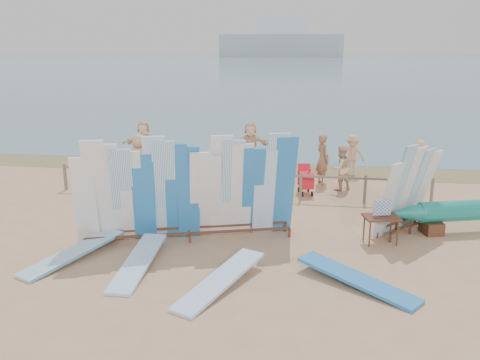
% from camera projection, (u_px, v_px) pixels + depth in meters
% --- Properties ---
extents(ground, '(160.00, 160.00, 0.00)m').
position_uv_depth(ground, '(221.00, 230.00, 13.68)').
color(ground, tan).
rests_on(ground, ground).
extents(ocean, '(320.00, 240.00, 0.02)m').
position_uv_depth(ocean, '(311.00, 62.00, 135.83)').
color(ocean, slate).
rests_on(ocean, ground).
extents(wet_sand_strip, '(40.00, 2.60, 0.01)m').
position_uv_depth(wet_sand_strip, '(255.00, 167.00, 20.55)').
color(wet_sand_strip, olive).
rests_on(wet_sand_strip, ground).
extents(distant_ship, '(45.00, 8.00, 14.00)m').
position_uv_depth(distant_ship, '(281.00, 42.00, 185.83)').
color(distant_ship, '#999EA3').
rests_on(distant_ship, ocean).
extents(fence, '(12.08, 0.08, 0.90)m').
position_uv_depth(fence, '(239.00, 179.00, 16.38)').
color(fence, '#736457').
rests_on(fence, ground).
extents(main_surfboard_rack, '(5.42, 2.25, 2.77)m').
position_uv_depth(main_surfboard_rack, '(189.00, 193.00, 12.68)').
color(main_surfboard_rack, brown).
rests_on(main_surfboard_rack, ground).
extents(side_surfboard_rack, '(1.86, 2.00, 2.45)m').
position_uv_depth(side_surfboard_rack, '(407.00, 192.00, 13.24)').
color(side_surfboard_rack, brown).
rests_on(side_surfboard_rack, ground).
extents(vendor_table, '(0.97, 0.79, 1.13)m').
position_uv_depth(vendor_table, '(381.00, 229.00, 12.69)').
color(vendor_table, brown).
rests_on(vendor_table, ground).
extents(flat_board_e, '(1.64, 2.68, 0.32)m').
position_uv_depth(flat_board_e, '(74.00, 259.00, 11.81)').
color(flat_board_e, white).
rests_on(flat_board_e, ground).
extents(flat_board_b, '(1.57, 2.70, 0.34)m').
position_uv_depth(flat_board_b, '(220.00, 288.00, 10.44)').
color(flat_board_b, '#9AC3F6').
rests_on(flat_board_b, ground).
extents(flat_board_d, '(2.52, 2.02, 0.30)m').
position_uv_depth(flat_board_d, '(357.00, 286.00, 10.52)').
color(flat_board_d, '#2779C7').
rests_on(flat_board_d, ground).
extents(flat_board_a, '(0.62, 2.71, 0.30)m').
position_uv_depth(flat_board_a, '(139.00, 268.00, 11.36)').
color(flat_board_a, '#9AC3F6').
rests_on(flat_board_a, ground).
extents(beach_chair_left, '(0.67, 0.69, 0.95)m').
position_uv_depth(beach_chair_left, '(238.00, 182.00, 17.39)').
color(beach_chair_left, red).
rests_on(beach_chair_left, ground).
extents(beach_chair_right, '(0.59, 0.61, 0.90)m').
position_uv_depth(beach_chair_right, '(267.00, 180.00, 17.60)').
color(beach_chair_right, red).
rests_on(beach_chair_right, ground).
extents(stroller, '(0.66, 0.81, 0.97)m').
position_uv_depth(stroller, '(306.00, 183.00, 16.84)').
color(stroller, red).
rests_on(stroller, ground).
extents(beachgoer_5, '(1.76, 0.81, 1.83)m').
position_uv_depth(beachgoer_5, '(250.00, 145.00, 20.39)').
color(beachgoer_5, beige).
rests_on(beachgoer_5, ground).
extents(beachgoer_9, '(1.04, 0.50, 1.55)m').
position_uv_depth(beachgoer_9, '(352.00, 155.00, 19.19)').
color(beachgoer_9, tan).
rests_on(beachgoer_9, ground).
extents(beachgoer_11, '(1.77, 0.86, 1.83)m').
position_uv_depth(beachgoer_11, '(144.00, 144.00, 20.64)').
color(beachgoer_11, beige).
rests_on(beachgoer_11, ground).
extents(beachgoer_0, '(0.62, 0.95, 1.78)m').
position_uv_depth(beachgoer_0, '(139.00, 159.00, 18.04)').
color(beachgoer_0, tan).
rests_on(beachgoer_0, ground).
extents(beachgoer_extra_0, '(0.87, 1.06, 1.54)m').
position_uv_depth(beachgoer_extra_0, '(419.00, 161.00, 18.20)').
color(beachgoer_extra_0, tan).
rests_on(beachgoer_extra_0, ground).
extents(beachgoer_7, '(0.61, 0.75, 1.80)m').
position_uv_depth(beachgoer_7, '(323.00, 159.00, 17.91)').
color(beachgoer_7, '#8C6042').
rests_on(beachgoer_7, ground).
extents(beachgoer_1, '(0.45, 0.63, 1.56)m').
position_uv_depth(beachgoer_1, '(145.00, 152.00, 19.61)').
color(beachgoer_1, '#8C6042').
rests_on(beachgoer_1, ground).
extents(beachgoer_8, '(0.82, 0.72, 1.54)m').
position_uv_depth(beachgoer_8, '(340.00, 168.00, 17.21)').
color(beachgoer_8, beige).
rests_on(beachgoer_8, ground).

